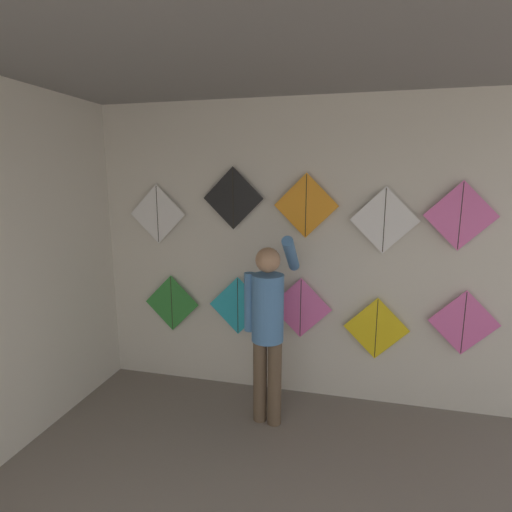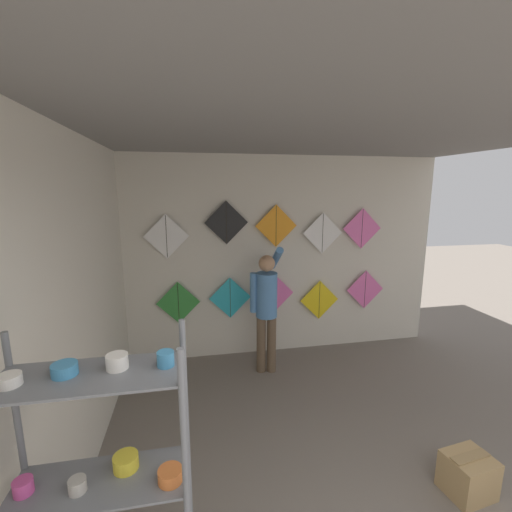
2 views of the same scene
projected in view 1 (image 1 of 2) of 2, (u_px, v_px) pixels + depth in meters
The scene contains 12 objects.
back_panel at pixel (304, 253), 3.74m from camera, with size 4.83×0.06×2.80m, color beige.
shopkeeper at pixel (268, 320), 3.33m from camera, with size 0.41×0.55×1.65m.
kite_0 at pixel (172, 303), 4.07m from camera, with size 0.58×0.01×0.58m.
kite_1 at pixel (238, 306), 3.90m from camera, with size 0.58×0.01×0.58m.
kite_2 at pixel (301, 308), 3.76m from camera, with size 0.58×0.01×0.58m.
kite_3 at pixel (376, 329), 3.62m from camera, with size 0.58×0.01×0.58m.
kite_4 at pixel (464, 323), 3.43m from camera, with size 0.58×0.01×0.58m.
kite_5 at pixel (157, 214), 3.92m from camera, with size 0.58×0.01×0.58m.
kite_6 at pixel (233, 198), 3.71m from camera, with size 0.58×0.01×0.58m.
kite_7 at pixel (306, 206), 3.56m from camera, with size 0.58×0.01×0.58m.
kite_8 at pixel (384, 220), 3.43m from camera, with size 0.58×0.01×0.58m.
kite_9 at pixel (461, 216), 3.28m from camera, with size 0.58×0.01×0.58m.
Camera 1 is at (0.44, 0.47, 2.10)m, focal length 28.00 mm.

